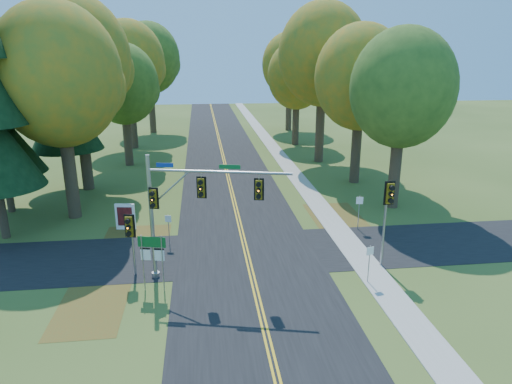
{
  "coord_description": "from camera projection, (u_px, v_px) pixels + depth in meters",
  "views": [
    {
      "loc": [
        -2.35,
        -21.76,
        10.98
      ],
      "look_at": [
        0.71,
        3.27,
        3.2
      ],
      "focal_mm": 32.0,
      "sensor_mm": 36.0,
      "label": 1
    }
  ],
  "objects": [
    {
      "name": "ped_signal_pole",
      "position": [
        130.0,
        231.0,
        22.51
      ],
      "size": [
        0.53,
        0.62,
        3.38
      ],
      "rotation": [
        0.0,
        0.0,
        -0.21
      ],
      "color": "#92969A",
      "rests_on": "ground"
    },
    {
      "name": "reg_sign_w",
      "position": [
        168.0,
        224.0,
        26.6
      ],
      "size": [
        0.37,
        0.12,
        1.95
      ],
      "rotation": [
        0.0,
        0.0,
        -0.27
      ],
      "color": "gray",
      "rests_on": "ground"
    },
    {
      "name": "route_sign_cluster",
      "position": [
        152.0,
        252.0,
        21.29
      ],
      "size": [
        1.31,
        0.35,
        2.86
      ],
      "rotation": [
        0.0,
        0.0,
        -0.24
      ],
      "color": "gray",
      "rests_on": "ground"
    },
    {
      "name": "tree_w_a",
      "position": [
        60.0,
        76.0,
        28.95
      ],
      "size": [
        8.0,
        8.0,
        14.15
      ],
      "color": "#38281C",
      "rests_on": "ground"
    },
    {
      "name": "sidewalk_east",
      "position": [
        363.0,
        261.0,
        24.85
      ],
      "size": [
        1.6,
        160.0,
        0.06
      ],
      "primitive_type": "cube",
      "color": "#9E998E",
      "rests_on": "ground"
    },
    {
      "name": "pine_c",
      "position": [
        59.0,
        69.0,
        34.95
      ],
      "size": [
        5.6,
        5.6,
        20.56
      ],
      "color": "#38281C",
      "rests_on": "ground"
    },
    {
      "name": "road_cross",
      "position": [
        246.0,
        252.0,
        26.04
      ],
      "size": [
        60.0,
        6.0,
        0.02
      ],
      "primitive_type": "cube",
      "color": "black",
      "rests_on": "ground"
    },
    {
      "name": "leaf_patch_w_near",
      "position": [
        135.0,
        244.0,
        27.18
      ],
      "size": [
        4.0,
        6.0,
        0.0
      ],
      "primitive_type": "cube",
      "color": "brown",
      "rests_on": "ground"
    },
    {
      "name": "info_kiosk",
      "position": [
        125.0,
        217.0,
        29.2
      ],
      "size": [
        1.25,
        0.34,
        1.72
      ],
      "rotation": [
        0.0,
        0.0,
        -0.14
      ],
      "color": "white",
      "rests_on": "ground"
    },
    {
      "name": "east_signal_pole",
      "position": [
        388.0,
        203.0,
        23.19
      ],
      "size": [
        0.55,
        0.64,
        4.78
      ],
      "rotation": [
        0.0,
        0.0,
        0.04
      ],
      "color": "gray",
      "rests_on": "ground"
    },
    {
      "name": "centerline_left",
      "position": [
        248.0,
        268.0,
        24.12
      ],
      "size": [
        0.1,
        160.0,
        0.01
      ],
      "primitive_type": "cube",
      "color": "gold",
      "rests_on": "road_main"
    },
    {
      "name": "tree_e_d",
      "position": [
        297.0,
        76.0,
        53.97
      ],
      "size": [
        7.0,
        7.0,
        12.32
      ],
      "color": "#38281C",
      "rests_on": "ground"
    },
    {
      "name": "centerline_right",
      "position": [
        252.0,
        268.0,
        24.15
      ],
      "size": [
        0.1,
        160.0,
        0.01
      ],
      "primitive_type": "cube",
      "color": "gold",
      "rests_on": "road_main"
    },
    {
      "name": "tree_e_c",
      "position": [
        323.0,
        55.0,
        44.62
      ],
      "size": [
        8.8,
        8.8,
        15.79
      ],
      "color": "#38281C",
      "rests_on": "ground"
    },
    {
      "name": "tree_w_e",
      "position": [
        149.0,
        59.0,
        61.95
      ],
      "size": [
        8.4,
        8.4,
        14.97
      ],
      "color": "#38281C",
      "rests_on": "ground"
    },
    {
      "name": "ground",
      "position": [
        250.0,
        268.0,
        24.14
      ],
      "size": [
        160.0,
        160.0,
        0.0
      ],
      "primitive_type": "plane",
      "color": "#3A4D1B",
      "rests_on": "ground"
    },
    {
      "name": "tree_e_b",
      "position": [
        361.0,
        78.0,
        37.57
      ],
      "size": [
        7.6,
        7.6,
        13.33
      ],
      "color": "#38281C",
      "rests_on": "ground"
    },
    {
      "name": "tree_e_a",
      "position": [
        403.0,
        89.0,
        31.29
      ],
      "size": [
        7.2,
        7.2,
        12.73
      ],
      "color": "#38281C",
      "rests_on": "ground"
    },
    {
      "name": "road_main",
      "position": [
        250.0,
        268.0,
        24.14
      ],
      "size": [
        8.0,
        160.0,
        0.02
      ],
      "primitive_type": "cube",
      "color": "black",
      "rests_on": "ground"
    },
    {
      "name": "tree_w_c",
      "position": [
        124.0,
        85.0,
        43.9
      ],
      "size": [
        6.8,
        6.8,
        11.91
      ],
      "color": "#38281C",
      "rests_on": "ground"
    },
    {
      "name": "reg_sign_e_north",
      "position": [
        359.0,
        207.0,
        28.96
      ],
      "size": [
        0.43,
        0.09,
        2.27
      ],
      "rotation": [
        0.0,
        0.0,
        -0.12
      ],
      "color": "gray",
      "rests_on": "ground"
    },
    {
      "name": "tree_w_b",
      "position": [
        76.0,
        60.0,
        35.18
      ],
      "size": [
        8.6,
        8.6,
        15.38
      ],
      "color": "#38281C",
      "rests_on": "ground"
    },
    {
      "name": "leaf_patch_w_far",
      "position": [
        91.0,
        307.0,
        20.43
      ],
      "size": [
        3.0,
        5.0,
        0.0
      ],
      "primitive_type": "cube",
      "color": "brown",
      "rests_on": "ground"
    },
    {
      "name": "traffic_mast",
      "position": [
        185.0,
        202.0,
        21.76
      ],
      "size": [
        6.84,
        1.85,
        6.36
      ],
      "rotation": [
        0.0,
        0.0,
        -0.24
      ],
      "color": "gray",
      "rests_on": "ground"
    },
    {
      "name": "tree_w_d",
      "position": [
        129.0,
        63.0,
        51.56
      ],
      "size": [
        8.2,
        8.2,
        14.56
      ],
      "color": "#38281C",
      "rests_on": "ground"
    },
    {
      "name": "leaf_patch_e",
      "position": [
        341.0,
        222.0,
        30.62
      ],
      "size": [
        3.5,
        8.0,
        0.0
      ],
      "primitive_type": "cube",
      "color": "brown",
      "rests_on": "ground"
    },
    {
      "name": "reg_sign_e_south",
      "position": [
        370.0,
        258.0,
        22.22
      ],
      "size": [
        0.38,
        0.11,
        2.0
      ],
      "rotation": [
        0.0,
        0.0,
        0.23
      ],
      "color": "gray",
      "rests_on": "ground"
    },
    {
      "name": "tree_e_e",
      "position": [
        290.0,
        65.0,
        63.98
      ],
      "size": [
        7.8,
        7.8,
        13.74
      ],
      "color": "#38281C",
      "rests_on": "ground"
    }
  ]
}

